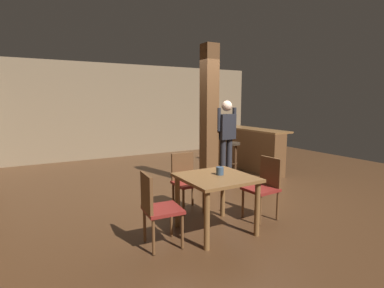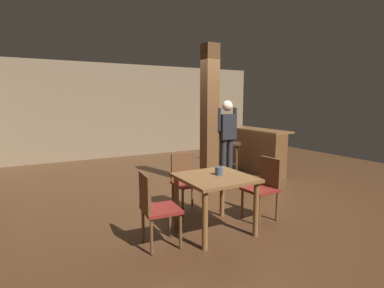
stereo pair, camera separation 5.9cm
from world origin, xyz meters
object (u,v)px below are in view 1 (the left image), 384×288
at_px(chair_west, 157,206).
at_px(chair_east, 264,185).
at_px(chair_north, 186,179).
at_px(bar_stool_near, 232,150).
at_px(standing_person, 226,136).
at_px(bar_counter, 248,148).
at_px(napkin_cup, 220,171).
at_px(dining_table, 216,186).

xyz_separation_m(chair_west, chair_east, (1.72, 0.05, 0.00)).
distance_m(chair_north, bar_stool_near, 2.61).
bearing_deg(standing_person, chair_west, -142.07).
xyz_separation_m(chair_north, bar_counter, (2.74, 1.80, 0.02)).
xyz_separation_m(chair_north, standing_person, (1.39, 0.85, 0.50)).
height_order(chair_east, bar_counter, bar_counter).
xyz_separation_m(bar_counter, bar_stool_near, (-0.66, -0.22, 0.04)).
bearing_deg(napkin_cup, bar_counter, 44.55).
bearing_deg(dining_table, chair_west, -177.85).
distance_m(dining_table, chair_west, 0.86).
distance_m(chair_east, bar_stool_near, 2.73).
bearing_deg(chair_east, bar_stool_near, 62.96).
xyz_separation_m(chair_west, bar_counter, (3.61, 2.70, 0.02)).
xyz_separation_m(dining_table, chair_east, (0.86, 0.02, -0.11)).
bearing_deg(standing_person, bar_counter, 34.80).
height_order(napkin_cup, standing_person, standing_person).
height_order(chair_west, standing_person, standing_person).
bearing_deg(bar_stool_near, chair_east, -117.04).
xyz_separation_m(dining_table, napkin_cup, (0.08, 0.04, 0.19)).
distance_m(chair_east, bar_counter, 3.26).
distance_m(dining_table, chair_east, 0.87).
relative_size(standing_person, bar_counter, 0.77).
height_order(dining_table, bar_stool_near, dining_table).
bearing_deg(dining_table, chair_north, 88.72).
bearing_deg(chair_west, bar_stool_near, 39.98).
xyz_separation_m(chair_east, bar_stool_near, (1.24, 2.43, 0.06)).
distance_m(bar_counter, bar_stool_near, 0.69).
distance_m(chair_west, bar_stool_near, 3.86).
height_order(standing_person, bar_stool_near, standing_person).
relative_size(chair_west, bar_counter, 0.40).
height_order(chair_north, napkin_cup, chair_north).
height_order(dining_table, napkin_cup, napkin_cup).
bearing_deg(bar_stool_near, chair_west, -140.02).
relative_size(napkin_cup, bar_counter, 0.05).
xyz_separation_m(napkin_cup, standing_person, (1.32, 1.69, 0.20)).
relative_size(chair_east, standing_person, 0.52).
relative_size(chair_east, bar_stool_near, 1.20).
height_order(dining_table, standing_person, standing_person).
relative_size(chair_north, napkin_cup, 8.47).
bearing_deg(napkin_cup, chair_north, 94.24).
relative_size(dining_table, bar_stool_near, 1.21).
bearing_deg(standing_person, chair_north, -148.33).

